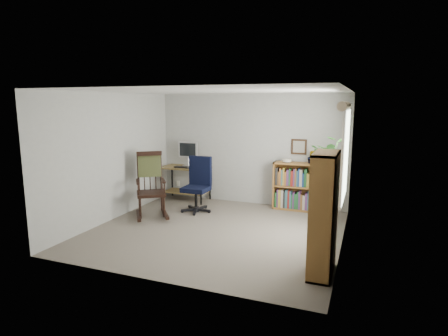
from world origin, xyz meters
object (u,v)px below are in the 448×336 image
at_px(rocking_chair, 151,185).
at_px(tall_bookshelf, 324,214).
at_px(office_chair, 196,185).
at_px(desk, 186,183).
at_px(low_bookshelf, 296,186).

height_order(rocking_chair, tall_bookshelf, tall_bookshelf).
height_order(office_chair, tall_bookshelf, tall_bookshelf).
relative_size(office_chair, tall_bookshelf, 0.71).
relative_size(desk, tall_bookshelf, 0.67).
bearing_deg(desk, rocking_chair, -91.99).
xyz_separation_m(rocking_chair, tall_bookshelf, (3.41, -1.34, 0.16)).
bearing_deg(low_bookshelf, tall_bookshelf, -73.23).
height_order(desk, low_bookshelf, low_bookshelf).
bearing_deg(tall_bookshelf, rocking_chair, 158.49).
relative_size(office_chair, rocking_chair, 0.89).
xyz_separation_m(rocking_chair, low_bookshelf, (2.55, 1.51, -0.15)).
height_order(desk, office_chair, office_chair).
xyz_separation_m(office_chair, low_bookshelf, (1.88, 0.89, -0.07)).
distance_m(desk, rocking_chair, 1.42).
xyz_separation_m(desk, office_chair, (0.62, -0.77, 0.18)).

